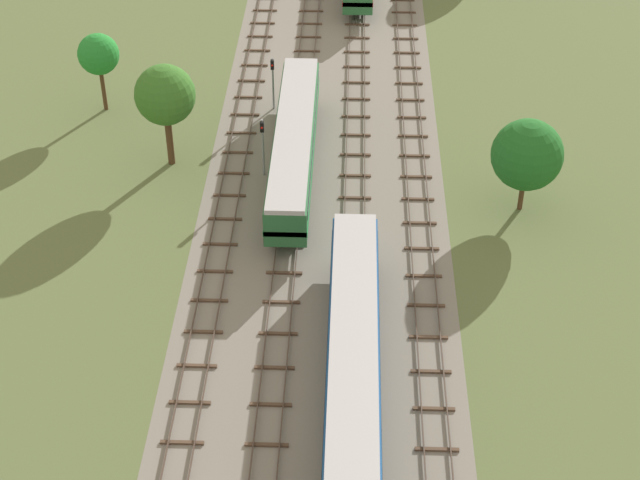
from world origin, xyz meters
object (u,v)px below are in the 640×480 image
signal_post_nearest (263,140)px  signal_post_near (273,77)px  passenger_coach_left_near (294,143)px  passenger_coach_centre_left_nearest (353,347)px

signal_post_nearest → signal_post_near: bearing=90.0°
passenger_coach_left_near → signal_post_nearest: 2.39m
passenger_coach_left_near → signal_post_nearest: (-2.31, -0.45, 0.44)m
passenger_coach_left_near → signal_post_near: (-2.31, 9.77, 0.37)m
passenger_coach_left_near → passenger_coach_centre_left_nearest: bearing=-78.2°
signal_post_near → passenger_coach_centre_left_nearest: bearing=-77.8°
passenger_coach_centre_left_nearest → signal_post_nearest: 22.81m
passenger_coach_left_near → signal_post_near: signal_post_near is taller
passenger_coach_centre_left_nearest → passenger_coach_left_near: size_ratio=1.00×
passenger_coach_left_near → signal_post_nearest: signal_post_nearest is taller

